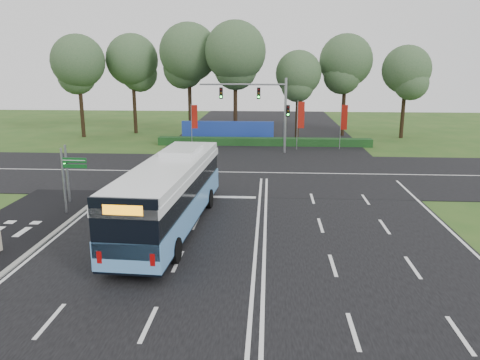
% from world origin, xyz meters
% --- Properties ---
extents(ground, '(120.00, 120.00, 0.00)m').
position_xyz_m(ground, '(0.00, 0.00, 0.00)').
color(ground, '#284F1A').
rests_on(ground, ground).
extents(road_main, '(20.00, 120.00, 0.04)m').
position_xyz_m(road_main, '(0.00, 0.00, 0.02)').
color(road_main, black).
rests_on(road_main, ground).
extents(road_cross, '(120.00, 14.00, 0.05)m').
position_xyz_m(road_cross, '(0.00, 12.00, 0.03)').
color(road_cross, black).
rests_on(road_cross, ground).
extents(kerb_strip, '(0.25, 18.00, 0.12)m').
position_xyz_m(kerb_strip, '(-10.10, -3.00, 0.06)').
color(kerb_strip, gray).
rests_on(kerb_strip, ground).
extents(city_bus, '(3.45, 13.26, 3.77)m').
position_xyz_m(city_bus, '(-4.42, -0.86, 1.90)').
color(city_bus, '#5E9BDA').
rests_on(city_bus, ground).
extents(pedestrian_signal, '(0.32, 0.42, 3.57)m').
position_xyz_m(pedestrian_signal, '(-11.63, 3.34, 1.95)').
color(pedestrian_signal, gray).
rests_on(pedestrian_signal, ground).
extents(street_sign, '(1.48, 0.17, 3.78)m').
position_xyz_m(street_sign, '(-10.56, 1.18, 2.40)').
color(street_sign, gray).
rests_on(street_sign, ground).
extents(banner_flag_left, '(0.63, 0.21, 4.37)m').
position_xyz_m(banner_flag_left, '(-7.02, 22.92, 2.86)').
color(banner_flag_left, gray).
rests_on(banner_flag_left, ground).
extents(banner_flag_mid, '(0.71, 0.13, 4.81)m').
position_xyz_m(banner_flag_mid, '(3.50, 22.36, 3.13)').
color(banner_flag_mid, gray).
rests_on(banner_flag_mid, ground).
extents(banner_flag_right, '(0.62, 0.31, 4.50)m').
position_xyz_m(banner_flag_right, '(7.71, 22.62, 2.93)').
color(banner_flag_right, gray).
rests_on(banner_flag_right, ground).
extents(traffic_light_gantry, '(8.41, 0.28, 7.00)m').
position_xyz_m(traffic_light_gantry, '(0.21, 20.50, 4.66)').
color(traffic_light_gantry, gray).
rests_on(traffic_light_gantry, ground).
extents(hedge, '(22.00, 1.20, 0.80)m').
position_xyz_m(hedge, '(0.00, 24.50, 0.40)').
color(hedge, '#123313').
rests_on(hedge, ground).
extents(blue_hoarding, '(10.00, 0.30, 2.20)m').
position_xyz_m(blue_hoarding, '(-4.00, 27.00, 1.10)').
color(blue_hoarding, '#1C3798').
rests_on(blue_hoarding, ground).
extents(eucalyptus_row, '(42.16, 9.84, 12.87)m').
position_xyz_m(eucalyptus_row, '(-4.40, 30.59, 8.71)').
color(eucalyptus_row, black).
rests_on(eucalyptus_row, ground).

